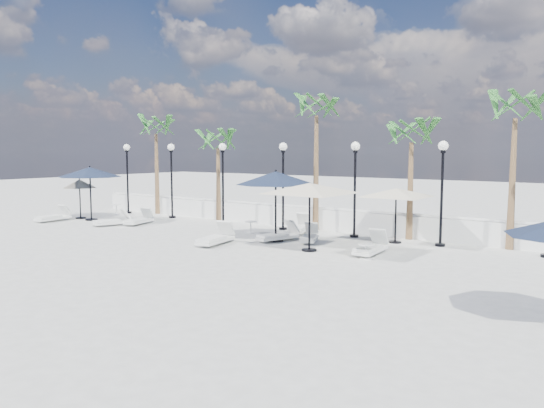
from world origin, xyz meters
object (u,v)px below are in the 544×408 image
Objects in this scene: lounger_1 at (139,220)px; lounger_7 at (371,247)px; lounger_3 at (216,238)px; lounger_4 at (278,235)px; parasol_navy_left at (90,172)px; parasol_cream_sq_b at (396,189)px; parasol_navy_mid at (276,178)px; parasol_cream_sq_a at (310,183)px; lounger_0 at (53,217)px; lounger_5 at (300,227)px; parasol_cream_small at (79,184)px; lounger_6 at (309,237)px; lounger_2 at (112,221)px.

lounger_1 is 0.96× the size of lounger_7.
lounger_3 is 2.47m from lounger_4.
parasol_navy_left is 0.69× the size of parasol_cream_sq_b.
parasol_cream_sq_a is (2.11, -0.94, -0.07)m from parasol_navy_mid.
lounger_0 is 1.01× the size of lounger_1.
lounger_3 is 4.20m from parasol_cream_sq_a.
lounger_0 reaches higher than lounger_1.
lounger_7 is at bearing 6.48° from lounger_3.
lounger_5 is at bearing 13.17° from lounger_0.
parasol_cream_small is at bearing 77.98° from lounger_0.
lounger_7 is at bearing -48.30° from lounger_5.
lounger_6 is 0.88× the size of lounger_7.
lounger_5 is 0.65× the size of parasol_navy_mid.
lounger_3 is 3.21m from parasol_navy_mid.
parasol_navy_left is at bearing 175.24° from lounger_5.
parasol_cream_sq_b is (5.28, 4.25, 1.82)m from lounger_3.
lounger_3 is 5.75m from lounger_7.
parasol_navy_left reaches higher than lounger_2.
parasol_navy_left reaches higher than parasol_cream_sq_b.
lounger_4 is 1.11× the size of lounger_6.
lounger_2 is 3.31m from parasol_navy_left.
lounger_0 is 0.42× the size of parasol_cream_sq_b.
parasol_cream_sq_b is (-0.23, 2.60, 1.83)m from lounger_7.
lounger_7 is at bearing 12.29° from lounger_4.
parasol_cream_sq_a is at bearing -2.42° from parasol_navy_left.
lounger_2 is at bearing -165.12° from parasol_cream_sq_b.
parasol_navy_left is (-3.14, -0.40, 2.18)m from lounger_1.
lounger_3 is at bearing -6.35° from lounger_0.
lounger_3 reaches higher than lounger_2.
parasol_cream_sq_a reaches higher than lounger_3.
lounger_2 is 0.89× the size of parasol_cream_small.
lounger_4 is at bearing -179.74° from lounger_6.
parasol_cream_sq_b is at bearing 90.73° from lounger_7.
lounger_5 is at bearing 127.45° from parasol_cream_sq_a.
parasol_navy_mid is (11.09, 0.39, 0.03)m from parasol_navy_left.
lounger_2 is at bearing -141.84° from lounger_1.
lounger_7 is 0.94× the size of parasol_cream_small.
lounger_0 is 16.80m from parasol_cream_sq_b.
lounger_0 is 12.62m from parasol_navy_mid.
lounger_3 is 0.97× the size of parasol_cream_small.
parasol_navy_mid reaches higher than lounger_5.
lounger_7 is (4.49, -2.54, 0.00)m from lounger_5.
parasol_cream_sq_a is 3.76m from parasol_cream_sq_b.
lounger_6 is 2.82m from parasol_cream_sq_a.
parasol_cream_sq_a is (-2.01, -0.70, 2.12)m from lounger_7.
parasol_cream_small is (-4.19, -0.29, 1.54)m from lounger_1.
lounger_4 is at bearing -149.72° from parasol_cream_sq_b.
lounger_3 is 7.02m from parasol_cream_sq_b.
lounger_1 reaches higher than lounger_2.
lounger_0 is at bearing 179.80° from lounger_5.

